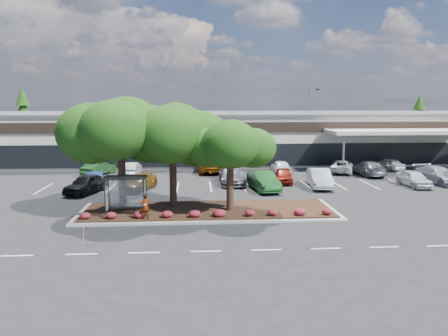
{
  "coord_description": "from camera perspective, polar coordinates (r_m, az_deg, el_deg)",
  "views": [
    {
      "loc": [
        -2.97,
        -25.9,
        7.77
      ],
      "look_at": [
        -0.64,
        7.73,
        2.6
      ],
      "focal_mm": 35.0,
      "sensor_mm": 36.0,
      "label": 1
    }
  ],
  "objects": [
    {
      "name": "ground",
      "position": [
        27.2,
        2.5,
        -7.89
      ],
      "size": [
        160.0,
        160.0,
        0.0
      ],
      "primitive_type": "plane",
      "color": "black",
      "rests_on": "ground"
    },
    {
      "name": "retail_store",
      "position": [
        60.06,
        -1.05,
        4.31
      ],
      "size": [
        80.4,
        25.2,
        6.25
      ],
      "color": "silver",
      "rests_on": "ground"
    },
    {
      "name": "landscape_island",
      "position": [
        30.87,
        -2.04,
        -5.62
      ],
      "size": [
        18.0,
        6.0,
        0.26
      ],
      "color": "gray",
      "rests_on": "ground"
    },
    {
      "name": "lane_markings",
      "position": [
        37.25,
        0.49,
        -3.31
      ],
      "size": [
        33.12,
        20.06,
        0.01
      ],
      "color": "silver",
      "rests_on": "ground"
    },
    {
      "name": "shrub_row",
      "position": [
        28.75,
        -1.91,
        -5.91
      ],
      "size": [
        17.0,
        0.8,
        0.5
      ],
      "primitive_type": null,
      "color": "maroon",
      "rests_on": "landscape_island"
    },
    {
      "name": "bus_shelter",
      "position": [
        29.71,
        -12.67,
        -2.09
      ],
      "size": [
        2.75,
        1.55,
        2.59
      ],
      "color": "black",
      "rests_on": "landscape_island"
    },
    {
      "name": "island_tree_west",
      "position": [
        31.02,
        -13.27,
        1.89
      ],
      "size": [
        7.2,
        7.2,
        7.89
      ],
      "primitive_type": null,
      "color": "#18390C",
      "rests_on": "landscape_island"
    },
    {
      "name": "island_tree_mid",
      "position": [
        31.37,
        -6.72,
        1.61
      ],
      "size": [
        6.6,
        6.6,
        7.32
      ],
      "primitive_type": null,
      "color": "#18390C",
      "rests_on": "landscape_island"
    },
    {
      "name": "island_tree_east",
      "position": [
        30.0,
        0.81,
        0.56
      ],
      "size": [
        5.8,
        5.8,
        6.5
      ],
      "primitive_type": null,
      "color": "#18390C",
      "rests_on": "landscape_island"
    },
    {
      "name": "conifer_north_west",
      "position": [
        76.86,
        -24.68,
        5.86
      ],
      "size": [
        4.4,
        4.4,
        10.0
      ],
      "primitive_type": "cone",
      "color": "#18390C",
      "rests_on": "ground"
    },
    {
      "name": "conifer_north_east",
      "position": [
        79.14,
        24.02,
        5.6
      ],
      "size": [
        3.96,
        3.96,
        9.0
      ],
      "primitive_type": "cone",
      "color": "#18390C",
      "rests_on": "ground"
    },
    {
      "name": "person_waiting",
      "position": [
        28.58,
        -10.29,
        -4.97
      ],
      "size": [
        0.7,
        0.6,
        1.63
      ],
      "primitive_type": "imported",
      "rotation": [
        0.0,
        0.0,
        3.57
      ],
      "color": "#594C47",
      "rests_on": "landscape_island"
    },
    {
      "name": "light_pole",
      "position": [
        55.94,
        11.09,
        4.86
      ],
      "size": [
        1.43,
        0.63,
        9.43
      ],
      "rotation": [
        0.0,
        0.0,
        0.2
      ],
      "color": "gray",
      "rests_on": "ground"
    },
    {
      "name": "survey_stake",
      "position": [
        25.54,
        -17.86,
        -7.99
      ],
      "size": [
        0.08,
        0.14,
        0.94
      ],
      "color": "tan",
      "rests_on": "ground"
    },
    {
      "name": "car_0",
      "position": [
        38.98,
        -17.59,
        -2.0
      ],
      "size": [
        3.44,
        5.03,
        1.59
      ],
      "primitive_type": "imported",
      "rotation": [
        0.0,
        0.0,
        -0.37
      ],
      "color": "black",
      "rests_on": "ground"
    },
    {
      "name": "car_1",
      "position": [
        41.68,
        -16.51,
        -1.46
      ],
      "size": [
        2.1,
        4.21,
        1.33
      ],
      "primitive_type": "imported",
      "rotation": [
        0.0,
        0.0,
        0.18
      ],
      "color": "navy",
      "rests_on": "ground"
    },
    {
      "name": "car_2",
      "position": [
        39.33,
        -11.08,
        -1.83
      ],
      "size": [
        3.48,
        5.04,
        1.35
      ],
      "primitive_type": "imported",
      "rotation": [
        0.0,
        0.0,
        -0.38
      ],
      "color": "brown",
      "rests_on": "ground"
    },
    {
      "name": "car_3",
      "position": [
        41.42,
        1.03,
        -0.94
      ],
      "size": [
        2.32,
        5.66,
        1.64
      ],
      "primitive_type": "imported",
      "rotation": [
        0.0,
        0.0,
        0.0
      ],
      "color": "slate",
      "rests_on": "ground"
    },
    {
      "name": "car_4",
      "position": [
        38.47,
        5.18,
        -1.7
      ],
      "size": [
        2.54,
        5.29,
        1.67
      ],
      "primitive_type": "imported",
      "rotation": [
        0.0,
        0.0,
        0.16
      ],
      "color": "#1A511E",
      "rests_on": "ground"
    },
    {
      "name": "car_5",
      "position": [
        42.29,
        7.81,
        -0.99
      ],
      "size": [
        2.3,
        4.31,
        1.39
      ],
      "primitive_type": "imported",
      "rotation": [
        0.0,
        0.0,
        -0.17
      ],
      "color": "maroon",
      "rests_on": "ground"
    },
    {
      "name": "car_6",
      "position": [
        40.6,
        12.39,
        -1.31
      ],
      "size": [
        2.36,
        5.27,
        1.68
      ],
      "primitive_type": "imported",
      "rotation": [
        0.0,
        0.0,
        -0.12
      ],
      "color": "#B5BBC3",
      "rests_on": "ground"
    },
    {
      "name": "car_7",
      "position": [
        43.68,
        23.57,
        -1.28
      ],
      "size": [
        1.86,
        4.38,
        1.48
      ],
      "primitive_type": "imported",
      "rotation": [
        0.0,
        0.0,
        0.03
      ],
      "color": "silver",
      "rests_on": "ground"
    },
    {
      "name": "car_8",
      "position": [
        46.37,
        26.19,
        -0.85
      ],
      "size": [
        3.01,
        5.69,
        1.57
      ],
      "primitive_type": "imported",
      "rotation": [
        0.0,
        0.0,
        0.15
      ],
      "color": "#A0A6AC",
      "rests_on": "ground"
    },
    {
      "name": "car_9",
      "position": [
        48.28,
        -16.06,
        -0.02
      ],
      "size": [
        3.18,
        4.61,
        1.44
      ],
      "primitive_type": "imported",
      "rotation": [
        0.0,
        0.0,
        2.72
      ],
      "color": "#1C4A1D",
      "rests_on": "ground"
    },
    {
      "name": "car_10",
      "position": [
        47.42,
        -11.92,
        -0.07
      ],
      "size": [
        1.64,
        4.17,
        1.35
      ],
      "primitive_type": "imported",
      "rotation": [
        0.0,
        0.0,
        3.09
      ],
      "color": "#9AA1A5",
      "rests_on": "ground"
    },
    {
      "name": "car_11",
      "position": [
        48.34,
        -1.55,
        0.5
      ],
      "size": [
        3.17,
        6.33,
        1.72
      ],
      "primitive_type": "imported",
      "rotation": [
        0.0,
        0.0,
        3.09
      ],
      "color": "brown",
      "rests_on": "ground"
    },
    {
      "name": "car_12",
      "position": [
        48.21,
        -0.87,
        0.29
      ],
      "size": [
        2.38,
        5.0,
        1.41
      ],
      "primitive_type": "imported",
      "rotation": [
        0.0,
        0.0,
        3.05
      ],
      "color": "#55545C",
      "rests_on": "ground"
    },
    {
      "name": "car_14",
      "position": [
        47.49,
        7.39,
        0.14
      ],
      "size": [
        1.8,
        4.38,
        1.49
      ],
      "primitive_type": "imported",
      "rotation": [
        0.0,
        0.0,
        3.13
      ],
      "color": "white",
      "rests_on": "ground"
    },
    {
      "name": "car_15",
      "position": [
        48.48,
        18.25,
        -0.03
      ],
      "size": [
        2.59,
        5.43,
        1.53
      ],
      "primitive_type": "imported",
      "rotation": [
        0.0,
        0.0,
        3.23
      ],
      "color": "#5B5A61",
      "rests_on": "ground"
    },
    {
      "name": "car_16",
      "position": [
        49.5,
        15.15,
        0.19
      ],
      "size": [
        3.98,
        5.44,
        1.37
      ],
      "primitive_type": "imported",
      "rotation": [
        0.0,
        0.0,
        2.75
      ],
      "color": "silver",
      "rests_on": "ground"
    },
    {
      "name": "car_17",
      "position": [
        53.16,
        20.75,
        0.48
      ],
      "size": [
        2.54,
        4.26,
        1.36
      ],
      "primitive_type": "imported",
      "rotation": [
        0.0,
        0.0,
        3.39
      ],
      "color": "white",
      "rests_on": "ground"
    }
  ]
}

